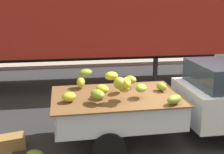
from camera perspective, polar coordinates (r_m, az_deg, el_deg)
The scene contains 5 objects.
ground at distance 6.85m, azimuth 12.64°, elevation -12.03°, with size 220.00×220.00×0.00m, color #28282B.
curb_strip at distance 14.10m, azimuth 0.67°, elevation 2.74°, with size 80.00×0.80×0.16m, color gray.
pickup_truck at distance 6.88m, azimuth 16.51°, elevation -4.16°, with size 4.81×1.86×1.70m.
semi_trailer at distance 10.40m, azimuth -9.62°, elevation 11.87°, with size 12.03×2.76×3.95m.
produce_crate at distance 6.69m, azimuth -18.82°, elevation -11.85°, with size 0.52×0.36×0.28m, color olive.
Camera 1 is at (-2.42, -5.62, 3.07)m, focal length 47.17 mm.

